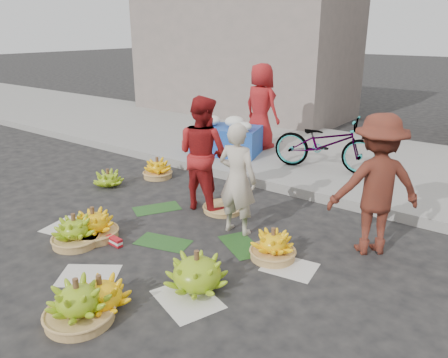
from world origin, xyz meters
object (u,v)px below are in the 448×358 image
Objects in this scene: flower_table at (227,138)px; bicycle at (325,143)px; banana_bunch_4 at (197,271)px; vendor_cream at (237,179)px; banana_bunch_0 at (94,225)px.

flower_table is 0.81× the size of bicycle.
banana_bunch_4 is 4.50m from flower_table.
vendor_cream is 0.79× the size of bicycle.
vendor_cream is 2.69m from bicycle.
bicycle is at bearing 72.05° from banana_bunch_0.
banana_bunch_0 is 0.40× the size of flower_table.
banana_bunch_0 is 0.70× the size of banana_bunch_4.
bicycle reaches higher than flower_table.
vendor_cream is at bearing 42.01° from banana_bunch_0.
banana_bunch_0 is at bearing 37.67° from vendor_cream.
vendor_cream is 3.23m from flower_table.
banana_bunch_4 is 4.01m from bicycle.
flower_table is 1.97m from bicycle.
vendor_cream reaches higher than banana_bunch_0.
bicycle is (-0.06, 2.69, -0.12)m from vendor_cream.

